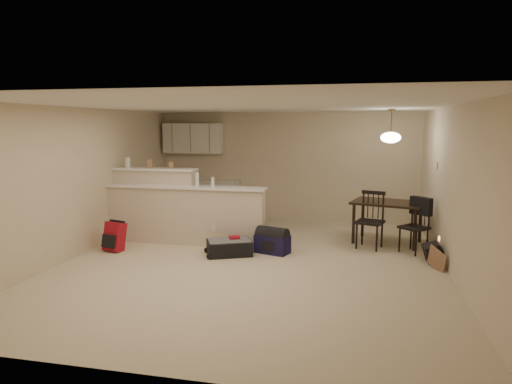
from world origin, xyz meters
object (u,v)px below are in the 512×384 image
(suitcase, at_px, (229,248))
(dining_table, at_px, (388,207))
(dining_chair_near, at_px, (370,220))
(dining_chair_far, at_px, (414,226))
(navy_duffel, at_px, (272,244))
(pendant_lamp, at_px, (391,137))
(black_daypack, at_px, (433,253))
(red_backpack, at_px, (115,237))

(suitcase, bearing_deg, dining_table, 3.75)
(dining_chair_near, xyz_separation_m, dining_chair_far, (0.74, -0.14, -0.04))
(navy_duffel, bearing_deg, dining_table, 48.00)
(dining_table, xyz_separation_m, pendant_lamp, (0.00, -0.00, 1.29))
(dining_chair_near, relative_size, black_daypack, 3.01)
(dining_table, height_order, black_daypack, dining_table)
(suitcase, distance_m, navy_duffel, 0.75)
(pendant_lamp, bearing_deg, red_backpack, -161.41)
(red_backpack, distance_m, navy_duffel, 2.79)
(black_daypack, bearing_deg, suitcase, 91.66)
(dining_table, bearing_deg, red_backpack, -146.28)
(dining_table, relative_size, black_daypack, 4.23)
(suitcase, relative_size, red_backpack, 1.45)
(pendant_lamp, bearing_deg, dining_table, 90.00)
(dining_chair_far, height_order, navy_duffel, dining_chair_far)
(dining_table, bearing_deg, dining_chair_far, -40.57)
(red_backpack, xyz_separation_m, black_daypack, (5.39, 0.45, -0.10))
(dining_chair_far, height_order, black_daypack, dining_chair_far)
(suitcase, relative_size, navy_duffel, 1.28)
(pendant_lamp, height_order, black_daypack, pendant_lamp)
(pendant_lamp, xyz_separation_m, dining_chair_near, (-0.33, -0.46, -1.48))
(black_daypack, bearing_deg, pendant_lamp, 26.59)
(dining_chair_far, distance_m, red_backpack, 5.25)
(dining_table, xyz_separation_m, dining_chair_far, (0.41, -0.60, -0.22))
(dining_chair_near, xyz_separation_m, suitcase, (-2.35, -0.96, -0.39))
(dining_table, height_order, pendant_lamp, pendant_lamp)
(dining_table, relative_size, suitcase, 1.95)
(dining_chair_far, relative_size, navy_duffel, 1.64)
(pendant_lamp, bearing_deg, dining_chair_near, -125.76)
(suitcase, height_order, navy_duffel, navy_duffel)
(dining_table, distance_m, black_daypack, 1.42)
(pendant_lamp, bearing_deg, navy_duffel, -150.12)
(dining_chair_far, bearing_deg, dining_chair_near, -147.56)
(suitcase, height_order, red_backpack, red_backpack)
(dining_chair_far, distance_m, black_daypack, 0.68)
(pendant_lamp, distance_m, red_backpack, 5.29)
(dining_table, bearing_deg, dining_chair_near, -110.62)
(navy_duffel, bearing_deg, suitcase, -139.88)
(dining_table, distance_m, red_backpack, 5.02)
(suitcase, bearing_deg, navy_duffel, -2.18)
(dining_chair_far, bearing_deg, black_daypack, -22.80)
(dining_chair_far, relative_size, suitcase, 1.29)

